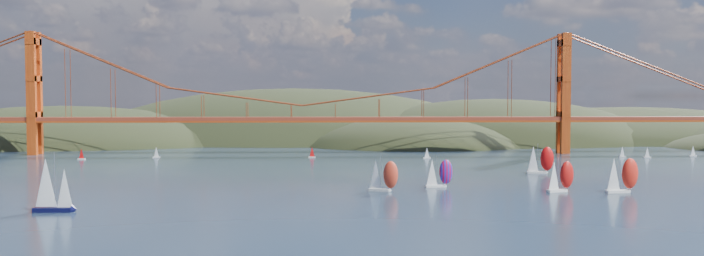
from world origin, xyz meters
The scene contains 16 objects.
ground centered at (0.00, 0.00, 0.00)m, with size 1200.00×1200.00×0.00m, color black.
headlands centered at (44.95, 278.29, -12.46)m, with size 725.00×225.00×96.00m.
bridge centered at (-1.75, 180.00, 32.23)m, with size 552.00×12.00×55.00m.
sloop_navy centered at (-50.72, 24.83, 5.99)m, with size 8.68×4.88×13.56m.
racer_0 centered at (27.04, 55.62, 4.54)m, with size 8.59×5.64×9.61m.
racer_1 centered at (75.64, 53.15, 4.49)m, with size 8.50×5.41×9.51m.
racer_2 centered at (91.71, 50.86, 5.04)m, with size 9.47×4.58×10.67m.
racer_3 centered at (83.68, 97.34, 4.88)m, with size 9.08×3.87×10.33m.
racer_rwb centered at (43.83, 63.69, 4.28)m, with size 7.98×3.48×9.06m.
distant_boat_2 centered at (-90.31, 154.13, 2.41)m, with size 3.00×2.00×4.70m.
distant_boat_3 centered at (-61.39, 161.38, 2.41)m, with size 3.00×2.00×4.70m.
distant_boat_4 centered at (137.92, 157.06, 2.41)m, with size 3.00×2.00×4.70m.
distant_boat_5 centered at (147.34, 154.01, 2.41)m, with size 3.00×2.00×4.70m.
distant_boat_6 centered at (170.71, 160.62, 2.41)m, with size 3.00×2.00×4.70m.
distant_boat_8 centered at (53.32, 154.20, 2.41)m, with size 3.00×2.00×4.70m.
distant_boat_9 centered at (4.90, 159.92, 2.41)m, with size 3.00×2.00×4.70m.
Camera 1 is at (12.48, -131.91, 26.32)m, focal length 35.00 mm.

